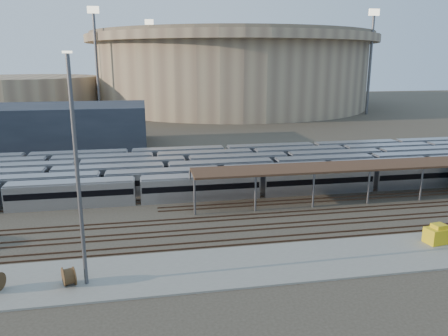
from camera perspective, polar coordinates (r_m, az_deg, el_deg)
ground at (r=60.81m, az=3.87°, el=-6.03°), size 420.00×420.00×0.00m
apron at (r=46.29m, az=2.39°, el=-12.63°), size 50.00×9.00×0.20m
subway_trains at (r=77.83m, az=1.63°, el=-0.09°), size 126.87×23.90×3.60m
inspection_shed at (r=71.32m, az=20.51°, el=0.31°), size 60.30×6.00×5.30m
empty_tracks at (r=56.27m, az=5.13°, el=-7.67°), size 170.00×9.62×0.18m
stadium at (r=199.23m, az=0.97°, el=12.87°), size 124.00×124.00×32.50m
secondary_arena at (r=191.31m, az=-24.52°, el=8.72°), size 56.00×56.00×14.00m
service_building at (r=113.30m, az=-20.93°, el=5.13°), size 42.00×20.00×10.00m
floodlight_0 at (r=166.00m, az=-16.32°, el=13.51°), size 4.00×1.00×38.40m
floodlight_2 at (r=176.68m, az=18.59°, el=13.35°), size 4.00×1.00×38.40m
floodlight_3 at (r=215.30m, az=-9.57°, el=13.89°), size 4.00×1.00×38.40m
cable_reel_east at (r=44.58m, az=-19.61°, el=-13.19°), size 1.55×2.02×1.78m
yard_light_pole at (r=40.94m, az=-18.60°, el=-0.73°), size 0.80×0.36×21.35m
yellow_equipment at (r=56.66m, az=26.15°, el=-7.88°), size 3.12×2.22×1.80m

